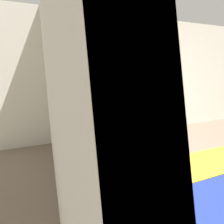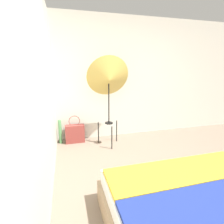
% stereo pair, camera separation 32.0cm
% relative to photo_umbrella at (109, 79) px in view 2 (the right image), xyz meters
% --- Properties ---
extents(ground_plane, '(14.00, 14.00, 0.00)m').
position_rel_photo_umbrella_xyz_m(ground_plane, '(0.25, -1.84, -1.34)').
color(ground_plane, '#756656').
extents(wall_back, '(8.00, 0.05, 2.60)m').
position_rel_photo_umbrella_xyz_m(wall_back, '(0.25, 0.49, -0.04)').
color(wall_back, beige).
rests_on(wall_back, ground_plane).
extents(wall_side_left, '(0.05, 8.00, 2.60)m').
position_rel_photo_umbrella_xyz_m(wall_side_left, '(-1.07, -0.84, -0.04)').
color(wall_side_left, beige).
rests_on(wall_side_left, ground_plane).
extents(photo_umbrella, '(0.82, 0.49, 1.76)m').
position_rel_photo_umbrella_xyz_m(photo_umbrella, '(0.00, 0.00, 0.00)').
color(photo_umbrella, black).
rests_on(photo_umbrella, ground_plane).
extents(tote_bag, '(0.39, 0.14, 0.58)m').
position_rel_photo_umbrella_xyz_m(tote_bag, '(-0.67, 0.28, -1.14)').
color(tote_bag, brown).
rests_on(tote_bag, ground_plane).
extents(paper_roll, '(0.06, 0.06, 0.51)m').
position_rel_photo_umbrella_xyz_m(paper_roll, '(-0.96, 0.31, -1.08)').
color(paper_roll, '#56995B').
rests_on(paper_roll, ground_plane).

